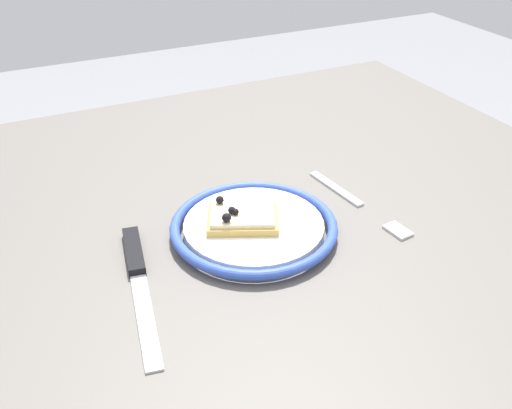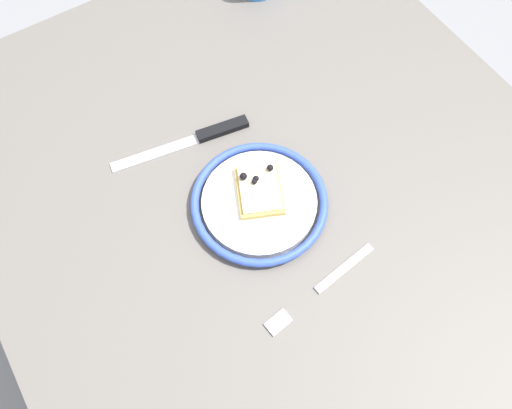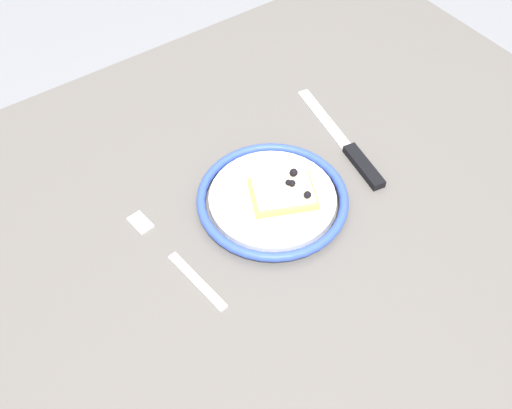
{
  "view_description": "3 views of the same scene",
  "coord_description": "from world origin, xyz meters",
  "px_view_note": "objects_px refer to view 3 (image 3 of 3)",
  "views": [
    {
      "loc": [
        0.27,
        0.61,
        1.15
      ],
      "look_at": [
        -0.01,
        0.04,
        0.75
      ],
      "focal_mm": 41.34,
      "sensor_mm": 36.0,
      "label": 1
    },
    {
      "loc": [
        -0.29,
        0.23,
        1.43
      ],
      "look_at": [
        -0.0,
        0.05,
        0.73
      ],
      "focal_mm": 34.95,
      "sensor_mm": 36.0,
      "label": 2
    },
    {
      "loc": [
        -0.34,
        -0.4,
        1.4
      ],
      "look_at": [
        -0.03,
        0.05,
        0.73
      ],
      "focal_mm": 43.51,
      "sensor_mm": 36.0,
      "label": 3
    }
  ],
  "objects_px": {
    "dining_table": "(289,254)",
    "plate": "(272,200)",
    "knife": "(352,153)",
    "pizza_slice_near": "(284,192)",
    "fork": "(175,258)"
  },
  "relations": [
    {
      "from": "pizza_slice_near",
      "to": "fork",
      "type": "xyz_separation_m",
      "value": [
        -0.17,
        0.01,
        -0.02
      ]
    },
    {
      "from": "plate",
      "to": "knife",
      "type": "distance_m",
      "value": 0.16
    },
    {
      "from": "knife",
      "to": "pizza_slice_near",
      "type": "bearing_deg",
      "value": -173.18
    },
    {
      "from": "fork",
      "to": "pizza_slice_near",
      "type": "bearing_deg",
      "value": -1.9
    },
    {
      "from": "pizza_slice_near",
      "to": "fork",
      "type": "height_order",
      "value": "pizza_slice_near"
    },
    {
      "from": "pizza_slice_near",
      "to": "plate",
      "type": "bearing_deg",
      "value": 150.67
    },
    {
      "from": "dining_table",
      "to": "knife",
      "type": "height_order",
      "value": "knife"
    },
    {
      "from": "plate",
      "to": "knife",
      "type": "relative_size",
      "value": 0.9
    },
    {
      "from": "dining_table",
      "to": "plate",
      "type": "relative_size",
      "value": 5.17
    },
    {
      "from": "dining_table",
      "to": "fork",
      "type": "distance_m",
      "value": 0.18
    },
    {
      "from": "dining_table",
      "to": "pizza_slice_near",
      "type": "bearing_deg",
      "value": 70.53
    },
    {
      "from": "plate",
      "to": "knife",
      "type": "bearing_deg",
      "value": 3.34
    },
    {
      "from": "dining_table",
      "to": "knife",
      "type": "xyz_separation_m",
      "value": [
        0.16,
        0.05,
        0.08
      ]
    },
    {
      "from": "dining_table",
      "to": "pizza_slice_near",
      "type": "relative_size",
      "value": 10.14
    },
    {
      "from": "pizza_slice_near",
      "to": "knife",
      "type": "relative_size",
      "value": 0.46
    }
  ]
}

